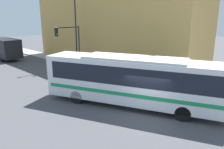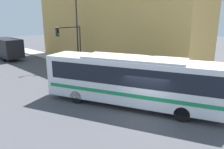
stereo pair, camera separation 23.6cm
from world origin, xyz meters
The scene contains 11 objects.
ground_plane centered at (0.00, 0.00, 0.00)m, with size 120.00×120.00×0.00m, color #47474C.
sidewalk centered at (5.76, 20.00, 0.07)m, with size 2.52×70.00×0.13m.
building_facade centered at (10.02, 13.45, 6.02)m, with size 6.00×24.89×12.03m.
city_bus centered at (0.40, 1.61, 1.95)m, with size 6.86×12.30×3.41m.
delivery_truck centered at (0.73, 25.77, 1.61)m, with size 2.36×8.23×2.94m.
fire_hydrant centered at (5.10, 2.10, 0.48)m, with size 0.20×0.27×0.71m.
traffic_light_pole centered at (4.07, 13.83, 3.45)m, with size 3.28×0.35×4.78m.
parking_meter centered at (5.10, 8.54, 1.00)m, with size 0.14×0.14×1.27m.
street_lamp centered at (5.00, 14.49, 4.80)m, with size 2.80×0.28×7.90m.
pedestrian_near_corner centered at (5.45, 4.82, 1.06)m, with size 0.34×0.34×1.80m.
pedestrian_mid_block centered at (6.19, 10.18, 1.00)m, with size 0.34×0.34×1.71m.
Camera 2 is at (-10.53, -7.32, 6.02)m, focal length 35.00 mm.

